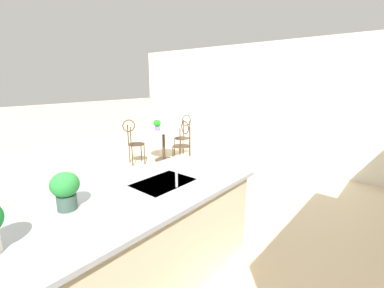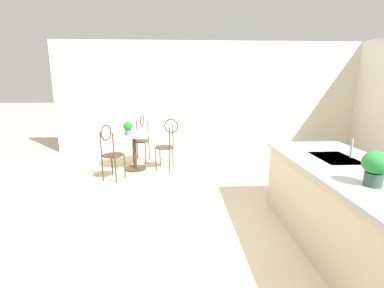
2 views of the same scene
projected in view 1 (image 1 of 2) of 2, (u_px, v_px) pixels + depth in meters
The scene contains 10 objects.
ground_plane at pixel (101, 243), 3.09m from camera, with size 40.00×40.00×0.00m, color beige.
wall_left_window at pixel (265, 104), 5.92m from camera, with size 0.12×7.80×2.70m, color silver.
kitchen_island at pixel (118, 251), 2.22m from camera, with size 2.80×1.06×0.92m.
bistro_table at pixel (164, 142), 6.18m from camera, with size 0.80×0.80×0.74m.
chair_near_window at pixel (183, 142), 5.71m from camera, with size 0.46×0.52×1.04m.
chair_by_island at pixel (134, 140), 5.90m from camera, with size 0.52×0.50×1.04m.
chair_toward_desk at pixel (184, 133), 6.58m from camera, with size 0.51×0.45×1.04m.
sink_faucet at pixel (176, 176), 2.38m from camera, with size 0.02×0.02×0.22m, color #B2B5BA.
potted_plant_on_table at pixel (157, 124), 6.06m from camera, with size 0.18×0.18×0.26m.
potted_plant_counter_near at pixel (65, 188), 1.96m from camera, with size 0.21×0.21×0.30m.
Camera 1 is at (1.37, 2.59, 1.88)m, focal length 24.26 mm.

